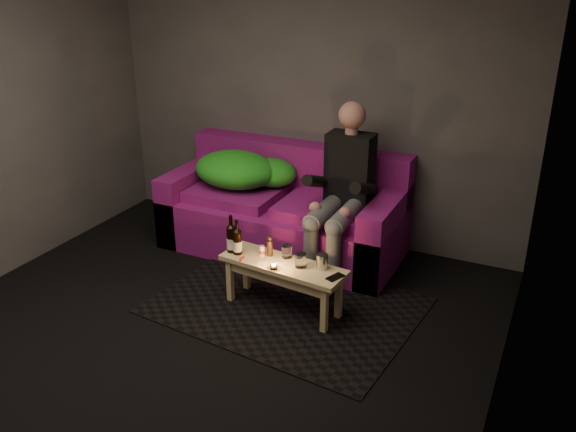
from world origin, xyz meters
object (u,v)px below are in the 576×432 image
coffee_table (283,271)px  beer_bottle_b (237,241)px  beer_bottle_a (231,238)px  person (342,188)px  sofa (285,214)px  steel_cup (322,262)px

coffee_table → beer_bottle_b: bearing=-178.2°
coffee_table → beer_bottle_b: beer_bottle_b is taller
coffee_table → beer_bottle_a: beer_bottle_a is taller
beer_bottle_a → coffee_table: bearing=-0.2°
person → coffee_table: size_ratio=1.42×
coffee_table → sofa: bearing=114.9°
beer_bottle_b → person: bearing=57.6°
steel_cup → coffee_table: bearing=-171.7°
coffee_table → steel_cup: size_ratio=8.78×
steel_cup → beer_bottle_b: bearing=-175.4°
sofa → coffee_table: bearing=-65.1°
sofa → beer_bottle_b: size_ratio=7.61×
sofa → beer_bottle_a: 1.01m
sofa → beer_bottle_a: sofa is taller
beer_bottle_a → beer_bottle_b: beer_bottle_a is taller
beer_bottle_a → sofa: bearing=91.3°
beer_bottle_b → steel_cup: size_ratio=2.46×
coffee_table → beer_bottle_a: 0.48m
person → coffee_table: (-0.15, -0.82, -0.41)m
sofa → steel_cup: size_ratio=18.72×
person → steel_cup: size_ratio=12.49×
beer_bottle_a → steel_cup: size_ratio=2.65×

